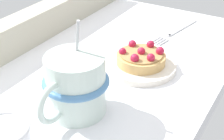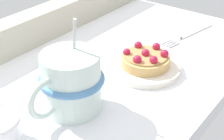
% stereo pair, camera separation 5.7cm
% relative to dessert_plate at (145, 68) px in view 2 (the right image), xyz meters
% --- Properties ---
extents(ground_plane, '(0.80, 0.43, 0.03)m').
position_rel_dessert_plate_xyz_m(ground_plane, '(-0.07, 0.07, -0.02)').
color(ground_plane, white).
extents(window_rail_back, '(0.79, 0.05, 0.07)m').
position_rel_dessert_plate_xyz_m(window_rail_back, '(-0.07, 0.26, 0.03)').
color(window_rail_back, '#B2AD99').
rests_on(window_rail_back, ground_plane).
extents(dessert_plate, '(0.13, 0.13, 0.01)m').
position_rel_dessert_plate_xyz_m(dessert_plate, '(0.00, 0.00, 0.00)').
color(dessert_plate, silver).
rests_on(dessert_plate, ground_plane).
extents(raspberry_tart, '(0.09, 0.09, 0.03)m').
position_rel_dessert_plate_xyz_m(raspberry_tart, '(0.00, -0.00, 0.02)').
color(raspberry_tart, tan).
rests_on(raspberry_tart, dessert_plate).
extents(coffee_mug, '(0.14, 0.10, 0.15)m').
position_rel_dessert_plate_xyz_m(coffee_mug, '(-0.17, 0.03, 0.04)').
color(coffee_mug, silver).
rests_on(coffee_mug, ground_plane).
extents(dessert_fork, '(0.17, 0.05, 0.01)m').
position_rel_dessert_plate_xyz_m(dessert_fork, '(0.19, 0.00, -0.00)').
color(dessert_fork, '#B7B7BC').
rests_on(dessert_fork, ground_plane).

